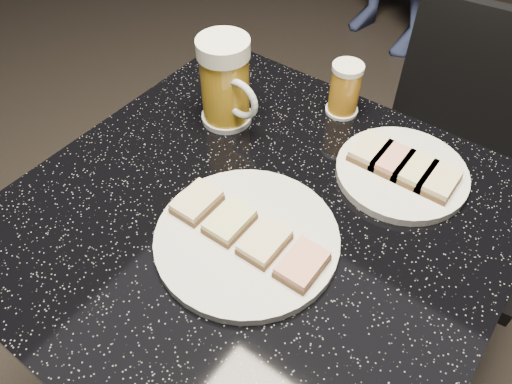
# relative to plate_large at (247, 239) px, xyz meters

# --- Properties ---
(plate_large) EXTENTS (0.26, 0.26, 0.01)m
(plate_large) POSITION_rel_plate_large_xyz_m (0.00, 0.00, 0.00)
(plate_large) COLOR silver
(plate_large) RESTS_ON table
(plate_small) EXTENTS (0.21, 0.21, 0.01)m
(plate_small) POSITION_rel_plate_large_xyz_m (0.12, 0.25, 0.00)
(plate_small) COLOR silver
(plate_small) RESTS_ON table
(table) EXTENTS (0.70, 0.70, 0.75)m
(table) POSITION_rel_plate_large_xyz_m (-0.02, 0.05, -0.25)
(table) COLOR black
(table) RESTS_ON floor
(beer_mug) EXTENTS (0.13, 0.09, 0.16)m
(beer_mug) POSITION_rel_plate_large_xyz_m (-0.19, 0.20, 0.07)
(beer_mug) COLOR silver
(beer_mug) RESTS_ON table
(beer_tumbler) EXTENTS (0.06, 0.06, 0.10)m
(beer_tumbler) POSITION_rel_plate_large_xyz_m (-0.04, 0.34, 0.04)
(beer_tumbler) COLOR silver
(beer_tumbler) RESTS_ON table
(chair) EXTENTS (0.43, 0.43, 0.86)m
(chair) POSITION_rel_plate_large_xyz_m (0.16, 0.56, -0.26)
(chair) COLOR black
(chair) RESTS_ON floor
(canapes_on_plate_large) EXTENTS (0.23, 0.07, 0.02)m
(canapes_on_plate_large) POSITION_rel_plate_large_xyz_m (-0.00, 0.00, 0.02)
(canapes_on_plate_large) COLOR #4C3521
(canapes_on_plate_large) RESTS_ON plate_large
(canapes_on_plate_small) EXTENTS (0.17, 0.07, 0.02)m
(canapes_on_plate_small) POSITION_rel_plate_large_xyz_m (0.12, 0.25, 0.02)
(canapes_on_plate_small) COLOR #4C3521
(canapes_on_plate_small) RESTS_ON plate_small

